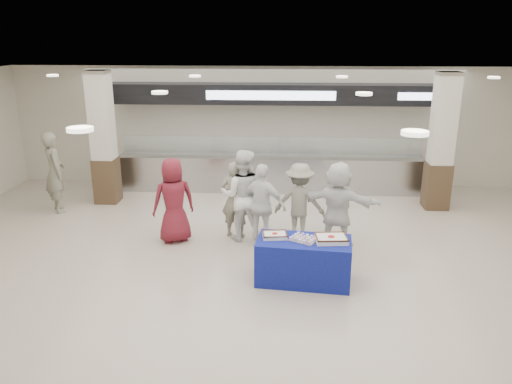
# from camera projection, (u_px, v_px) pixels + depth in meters

# --- Properties ---
(ground) EXTENTS (14.00, 14.00, 0.00)m
(ground) POSITION_uv_depth(u_px,v_px,m) (260.00, 287.00, 8.26)
(ground) COLOR beige
(ground) RESTS_ON ground
(serving_line) EXTENTS (8.70, 0.85, 2.80)m
(serving_line) POSITION_uv_depth(u_px,v_px,m) (271.00, 148.00, 13.05)
(serving_line) COLOR #ACAEB3
(serving_line) RESTS_ON ground
(column_left) EXTENTS (0.55, 0.55, 3.20)m
(column_left) POSITION_uv_depth(u_px,v_px,m) (103.00, 141.00, 12.02)
(column_left) COLOR #3C2B1B
(column_left) RESTS_ON ground
(column_right) EXTENTS (0.55, 0.55, 3.20)m
(column_right) POSITION_uv_depth(u_px,v_px,m) (441.00, 145.00, 11.58)
(column_right) COLOR #3C2B1B
(column_right) RESTS_ON ground
(display_table) EXTENTS (1.62, 0.94, 0.75)m
(display_table) POSITION_uv_depth(u_px,v_px,m) (303.00, 261.00, 8.34)
(display_table) COLOR navy
(display_table) RESTS_ON ground
(sheet_cake_left) EXTENTS (0.44, 0.36, 0.09)m
(sheet_cake_left) POSITION_uv_depth(u_px,v_px,m) (275.00, 235.00, 8.33)
(sheet_cake_left) COLOR white
(sheet_cake_left) RESTS_ON display_table
(sheet_cake_right) EXTENTS (0.54, 0.44, 0.10)m
(sheet_cake_right) POSITION_uv_depth(u_px,v_px,m) (331.00, 238.00, 8.16)
(sheet_cake_right) COLOR white
(sheet_cake_right) RESTS_ON display_table
(cupcake_tray) EXTENTS (0.52, 0.49, 0.07)m
(cupcake_tray) POSITION_uv_depth(u_px,v_px,m) (304.00, 239.00, 8.20)
(cupcake_tray) COLOR #ADADB2
(cupcake_tray) RESTS_ON display_table
(civilian_maroon) EXTENTS (0.99, 0.84, 1.71)m
(civilian_maroon) POSITION_uv_depth(u_px,v_px,m) (174.00, 201.00, 9.85)
(civilian_maroon) COLOR maroon
(civilian_maroon) RESTS_ON ground
(soldier_a) EXTENTS (0.63, 0.47, 1.59)m
(soldier_a) POSITION_uv_depth(u_px,v_px,m) (235.00, 200.00, 10.10)
(soldier_a) COLOR gray
(soldier_a) RESTS_ON ground
(chef_tall) EXTENTS (0.91, 0.72, 1.86)m
(chef_tall) POSITION_uv_depth(u_px,v_px,m) (243.00, 195.00, 9.93)
(chef_tall) COLOR white
(chef_tall) RESTS_ON ground
(chef_short) EXTENTS (1.05, 0.74, 1.65)m
(chef_short) POSITION_uv_depth(u_px,v_px,m) (262.00, 206.00, 9.65)
(chef_short) COLOR white
(chef_short) RESTS_ON ground
(soldier_b) EXTENTS (1.12, 0.77, 1.59)m
(soldier_b) POSITION_uv_depth(u_px,v_px,m) (300.00, 202.00, 9.94)
(soldier_b) COLOR gray
(soldier_b) RESTS_ON ground
(civilian_white) EXTENTS (1.67, 0.92, 1.72)m
(civilian_white) POSITION_uv_depth(u_px,v_px,m) (338.00, 205.00, 9.59)
(civilian_white) COLOR white
(civilian_white) RESTS_ON ground
(soldier_bg) EXTENTS (0.77, 0.82, 1.89)m
(soldier_bg) POSITION_uv_depth(u_px,v_px,m) (55.00, 172.00, 11.53)
(soldier_bg) COLOR gray
(soldier_bg) RESTS_ON ground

